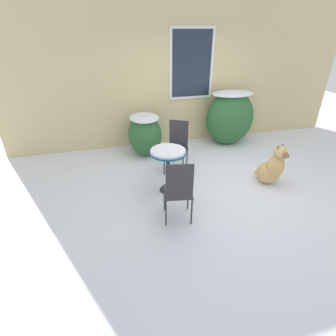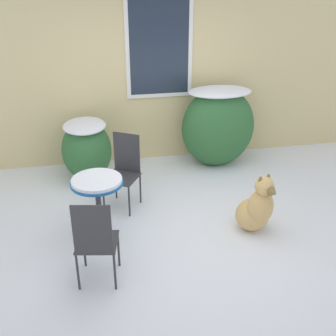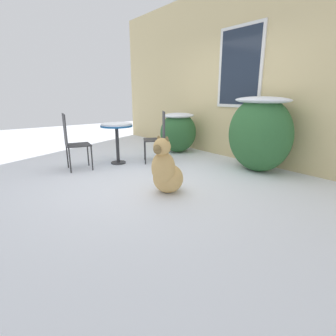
{
  "view_description": "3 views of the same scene",
  "coord_description": "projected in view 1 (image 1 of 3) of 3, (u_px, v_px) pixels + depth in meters",
  "views": [
    {
      "loc": [
        -1.9,
        -3.69,
        2.51
      ],
      "look_at": [
        -0.93,
        0.03,
        0.44
      ],
      "focal_mm": 28.0,
      "sensor_mm": 36.0,
      "label": 1
    },
    {
      "loc": [
        -0.94,
        -4.21,
        2.94
      ],
      "look_at": [
        0.0,
        0.6,
        0.55
      ],
      "focal_mm": 45.0,
      "sensor_mm": 36.0,
      "label": 2
    },
    {
      "loc": [
        3.57,
        -2.22,
        1.3
      ],
      "look_at": [
        0.9,
        -0.15,
        0.34
      ],
      "focal_mm": 28.0,
      "sensor_mm": 36.0,
      "label": 3
    }
  ],
  "objects": [
    {
      "name": "shrub_middle",
      "position": [
        230.0,
        117.0,
        6.13
      ],
      "size": [
        1.15,
        0.76,
        1.26
      ],
      "color": "#2D6033",
      "rests_on": "ground_plane"
    },
    {
      "name": "ground_plane",
      "position": [
        218.0,
        184.0,
        4.76
      ],
      "size": [
        16.0,
        16.0,
        0.0
      ],
      "primitive_type": "plane",
      "color": "white"
    },
    {
      "name": "house_wall",
      "position": [
        184.0,
        69.0,
        5.83
      ],
      "size": [
        8.0,
        0.1,
        3.4
      ],
      "color": "#D1BC84",
      "rests_on": "ground_plane"
    },
    {
      "name": "patio_table",
      "position": [
        168.0,
        157.0,
        4.27
      ],
      "size": [
        0.59,
        0.59,
        0.77
      ],
      "color": "#2D2D30",
      "rests_on": "ground_plane"
    },
    {
      "name": "patio_chair_far_side",
      "position": [
        178.0,
        190.0,
        3.62
      ],
      "size": [
        0.47,
        0.47,
        0.98
      ],
      "rotation": [
        0.0,
        0.0,
        2.96
      ],
      "color": "#2D2D30",
      "rests_on": "ground_plane"
    },
    {
      "name": "shrub_left",
      "position": [
        145.0,
        133.0,
        5.69
      ],
      "size": [
        0.73,
        0.87,
        0.89
      ],
      "color": "#2D6033",
      "rests_on": "ground_plane"
    },
    {
      "name": "patio_chair_near_table",
      "position": [
        177.0,
        145.0,
        5.01
      ],
      "size": [
        0.55,
        0.55,
        0.98
      ],
      "rotation": [
        0.0,
        0.0,
        -0.54
      ],
      "color": "#2D2D30",
      "rests_on": "ground_plane"
    },
    {
      "name": "dog",
      "position": [
        272.0,
        168.0,
        4.65
      ],
      "size": [
        0.53,
        0.61,
        0.79
      ],
      "rotation": [
        0.0,
        0.0,
        0.36
      ],
      "color": "tan",
      "rests_on": "ground_plane"
    }
  ]
}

